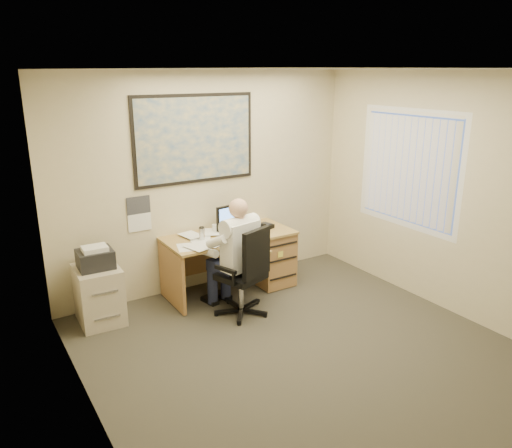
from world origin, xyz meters
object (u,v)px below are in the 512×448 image
office_chair (242,290)px  person (239,257)px  desk (252,253)px  filing_cabinet (98,290)px

office_chair → person: size_ratio=0.78×
desk → office_chair: desk is taller
filing_cabinet → person: size_ratio=0.66×
desk → filing_cabinet: (-1.96, 0.03, -0.06)m
filing_cabinet → office_chair: 1.58m
office_chair → desk: bearing=32.0°
desk → filing_cabinet: bearing=179.1°
desk → filing_cabinet: size_ratio=1.79×
desk → person: size_ratio=1.18×
desk → office_chair: size_ratio=1.51×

